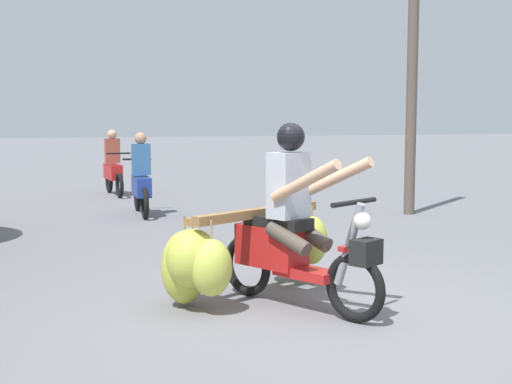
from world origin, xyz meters
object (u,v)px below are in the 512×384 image
object	(u,v)px
motorbike_distant_ahead_right	(141,182)
utility_pole	(413,54)
motorbike_main_loaded	(261,245)
motorbike_distant_ahead_left	(113,169)

from	to	relation	value
motorbike_distant_ahead_right	utility_pole	bearing A→B (deg)	-18.34
motorbike_distant_ahead_right	utility_pole	distance (m)	5.04
motorbike_main_loaded	utility_pole	bearing A→B (deg)	44.75
motorbike_distant_ahead_left	motorbike_distant_ahead_right	size ratio (longest dim) A/B	1.00
motorbike_distant_ahead_left	utility_pole	distance (m)	6.77
utility_pole	motorbike_distant_ahead_left	bearing A→B (deg)	131.74
motorbike_main_loaded	motorbike_distant_ahead_right	xyz separation A→B (m)	(0.06, 5.78, 0.07)
utility_pole	motorbike_main_loaded	bearing A→B (deg)	-135.25
motorbike_main_loaded	motorbike_distant_ahead_left	size ratio (longest dim) A/B	1.22
motorbike_distant_ahead_left	utility_pole	bearing A→B (deg)	-48.26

